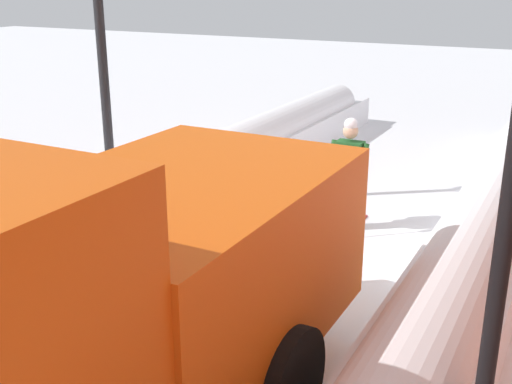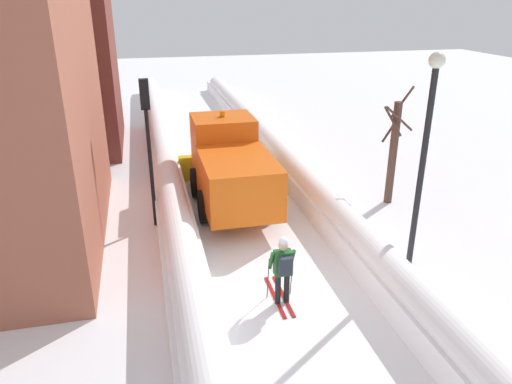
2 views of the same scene
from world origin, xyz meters
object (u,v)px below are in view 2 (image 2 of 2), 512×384
at_px(plow_truck, 230,166).
at_px(traffic_light_pole, 147,126).
at_px(bare_tree_near, 393,151).
at_px(street_lamp, 426,140).
at_px(skier, 283,267).

relative_size(plow_truck, traffic_light_pole, 1.27).
xyz_separation_m(traffic_light_pole, bare_tree_near, (8.28, -0.17, -1.33)).
bearing_deg(street_lamp, traffic_light_pole, 148.08).
bearing_deg(street_lamp, skier, -166.38).
height_order(skier, traffic_light_pole, traffic_light_pole).
relative_size(traffic_light_pole, bare_tree_near, 1.12).
xyz_separation_m(plow_truck, street_lamp, (4.11, -5.11, 2.12)).
relative_size(plow_truck, skier, 3.31).
xyz_separation_m(plow_truck, bare_tree_near, (5.58, -1.04, 0.48)).
xyz_separation_m(skier, bare_tree_near, (5.47, 5.04, 0.95)).
distance_m(skier, traffic_light_pole, 6.34).
xyz_separation_m(plow_truck, traffic_light_pole, (-2.70, -0.87, 1.80)).
bearing_deg(plow_truck, traffic_light_pole, -162.04).
distance_m(skier, street_lamp, 4.85).
height_order(plow_truck, traffic_light_pole, traffic_light_pole).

